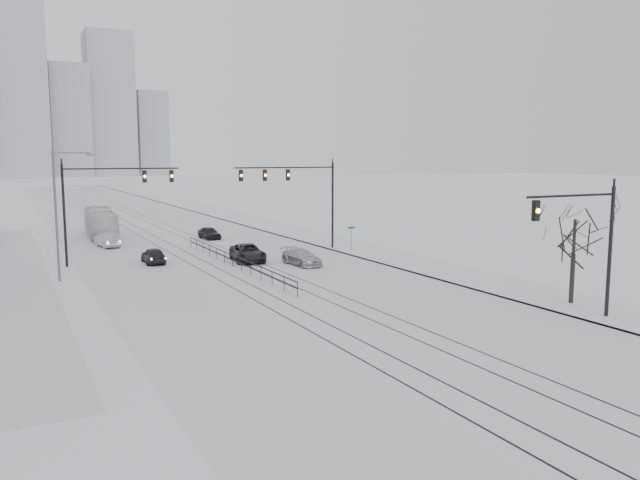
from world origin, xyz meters
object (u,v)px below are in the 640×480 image
(sedan_nb_right, at_px, (302,257))
(sedan_nb_far, at_px, (209,233))
(traffic_mast_near, at_px, (590,235))
(bare_tree, at_px, (575,228))
(sedan_sb_outer, at_px, (107,240))
(box_truck, at_px, (100,223))
(sedan_sb_inner, at_px, (153,256))
(sedan_nb_front, at_px, (248,253))

(sedan_nb_right, height_order, sedan_nb_far, sedan_nb_far)
(traffic_mast_near, height_order, bare_tree, traffic_mast_near)
(sedan_sb_outer, distance_m, box_truck, 8.52)
(box_truck, bearing_deg, traffic_mast_near, 112.54)
(sedan_sb_inner, relative_size, sedan_sb_outer, 0.91)
(sedan_sb_outer, bearing_deg, traffic_mast_near, 106.04)
(bare_tree, relative_size, sedan_sb_inner, 1.62)
(bare_tree, distance_m, sedan_nb_front, 25.85)
(traffic_mast_near, xyz_separation_m, sedan_nb_front, (-8.79, 25.99, -3.86))
(sedan_nb_right, bearing_deg, sedan_nb_front, 124.64)
(traffic_mast_near, bearing_deg, sedan_nb_far, 100.13)
(traffic_mast_near, xyz_separation_m, sedan_sb_inner, (-15.91, 28.48, -3.92))
(sedan_nb_right, bearing_deg, bare_tree, -73.56)
(sedan_sb_outer, bearing_deg, sedan_sb_inner, 91.54)
(sedan_nb_right, bearing_deg, traffic_mast_near, -82.00)
(sedan_nb_right, distance_m, box_truck, 28.39)
(bare_tree, distance_m, sedan_nb_far, 39.68)
(sedan_nb_right, bearing_deg, sedan_nb_far, 89.10)
(sedan_nb_front, height_order, box_truck, box_truck)
(sedan_sb_outer, bearing_deg, bare_tree, 110.73)
(sedan_nb_front, height_order, sedan_nb_right, sedan_nb_front)
(box_truck, bearing_deg, sedan_sb_outer, 89.04)
(bare_tree, xyz_separation_m, box_truck, (-19.68, 45.20, -2.95))
(traffic_mast_near, bearing_deg, sedan_sb_outer, 114.16)
(sedan_nb_right, bearing_deg, sedan_sb_inner, 142.99)
(sedan_sb_outer, relative_size, sedan_nb_right, 0.97)
(traffic_mast_near, distance_m, sedan_sb_inner, 32.86)
(traffic_mast_near, bearing_deg, sedan_nb_right, 104.15)
(sedan_nb_front, bearing_deg, sedan_nb_far, 93.71)
(sedan_sb_inner, relative_size, sedan_nb_right, 0.89)
(sedan_sb_inner, bearing_deg, sedan_nb_far, -122.30)
(bare_tree, distance_m, sedan_sb_inner, 31.62)
(sedan_sb_inner, xyz_separation_m, sedan_nb_right, (10.28, -6.15, -0.02))
(traffic_mast_near, height_order, sedan_sb_inner, traffic_mast_near)
(sedan_sb_inner, relative_size, sedan_nb_front, 0.74)
(bare_tree, xyz_separation_m, sedan_sb_outer, (-20.24, 36.74, -3.81))
(sedan_nb_right, xyz_separation_m, box_truck, (-11.64, 25.87, 0.92))
(traffic_mast_near, height_order, sedan_nb_right, traffic_mast_near)
(sedan_nb_right, bearing_deg, sedan_sb_outer, 118.87)
(sedan_sb_inner, xyz_separation_m, sedan_nb_far, (8.54, 12.78, -0.01))
(sedan_sb_inner, height_order, sedan_nb_front, sedan_nb_front)
(traffic_mast_near, bearing_deg, sedan_nb_front, 108.68)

